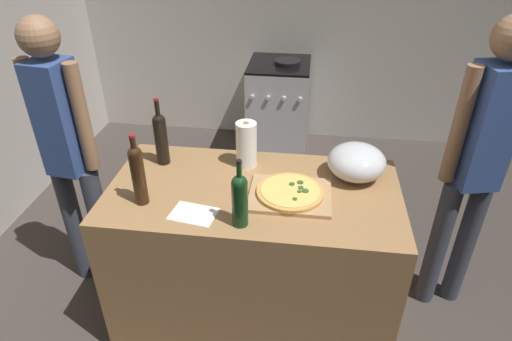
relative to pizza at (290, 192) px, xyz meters
The scene contains 14 objects.
ground_plane 1.30m from the pizza, 98.24° to the left, with size 4.65×3.68×0.02m, color #3F3833.
kitchen_wall_rear 2.52m from the pizza, 93.00° to the left, with size 4.65×0.10×2.60m, color #BCB7AD.
counter 0.51m from the pizza, 167.48° to the left, with size 1.48×0.77×0.89m, color #9E7247.
cutting_board 0.02m from the pizza, 159.84° to the right, with size 0.40×0.32×0.02m, color tan.
pizza is the anchor object (origin of this frame).
mixing_bowl 0.40m from the pizza, 34.48° to the left, with size 0.30×0.30×0.18m.
paper_towel_roll 0.39m from the pizza, 133.18° to the left, with size 0.11×0.11×0.26m.
wine_bottle_clear 0.77m from the pizza, 161.46° to the left, with size 0.07×0.07×0.38m.
wine_bottle_green 0.73m from the pizza, 169.13° to the right, with size 0.07×0.07×0.36m.
wine_bottle_dark 0.34m from the pizza, 131.23° to the right, with size 0.07×0.07×0.33m.
recipe_sheet 0.48m from the pizza, 155.76° to the right, with size 0.21×0.15×0.00m, color white.
stove 2.16m from the pizza, 96.18° to the left, with size 0.55×0.63×0.92m.
person_in_stripes 1.26m from the pizza, behind, with size 0.36×0.23×1.68m.
person_in_red 0.99m from the pizza, 17.95° to the left, with size 0.36×0.24×1.73m.
Camera 1 is at (0.19, -1.13, 2.15)m, focal length 30.84 mm.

